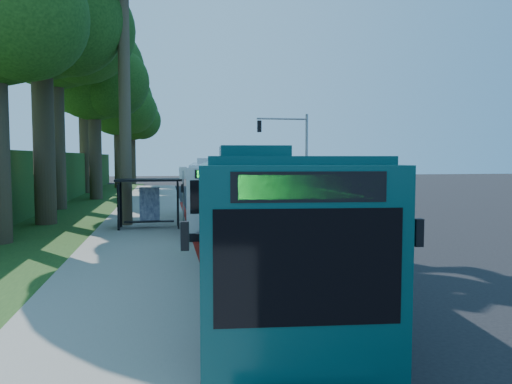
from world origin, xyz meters
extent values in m
plane|color=black|center=(0.00, 0.00, 0.00)|extent=(140.00, 140.00, 0.00)
cube|color=gray|center=(-7.30, 0.00, 0.06)|extent=(4.50, 70.00, 0.12)
cube|color=maroon|center=(-5.00, -4.00, 0.07)|extent=(0.25, 30.00, 0.13)
cube|color=#234719|center=(-13.00, 5.00, 0.03)|extent=(8.00, 70.00, 0.06)
cube|color=black|center=(-7.00, -3.00, 2.50)|extent=(3.20, 1.50, 0.10)
cube|color=black|center=(-8.45, -3.00, 1.20)|extent=(0.06, 1.30, 2.20)
cube|color=navy|center=(-7.00, -2.30, 1.25)|extent=(1.00, 0.12, 1.70)
cube|color=black|center=(-7.00, -3.10, 0.45)|extent=(2.40, 0.40, 0.06)
cube|color=black|center=(-8.40, -2.40, 1.20)|extent=(0.08, 0.08, 2.40)
cube|color=black|center=(-5.60, -2.40, 1.20)|extent=(0.08, 0.08, 2.40)
cube|color=black|center=(-8.40, -3.60, 1.20)|extent=(0.08, 0.08, 2.40)
cube|color=black|center=(-5.60, -3.60, 1.20)|extent=(0.08, 0.08, 2.40)
cylinder|color=gray|center=(-5.40, -5.00, 1.50)|extent=(0.06, 0.06, 3.00)
cube|color=white|center=(-5.40, -5.00, 2.90)|extent=(0.35, 0.04, 0.55)
cylinder|color=gray|center=(4.80, 10.00, 3.50)|extent=(0.20, 0.20, 7.00)
cylinder|color=gray|center=(2.80, 10.00, 6.60)|extent=(4.00, 0.14, 0.14)
cube|color=black|center=(1.00, 10.00, 6.00)|extent=(0.30, 0.30, 0.90)
cube|color=black|center=(4.55, 10.00, 2.60)|extent=(0.25, 0.25, 0.35)
cylinder|color=#4C3F2D|center=(-8.20, -1.50, 6.50)|extent=(0.60, 0.60, 13.00)
cylinder|color=#382B1E|center=(-12.50, 0.00, 5.25)|extent=(1.10, 1.10, 10.50)
sphere|color=#153A0F|center=(-12.50, 0.00, 11.70)|extent=(8.00, 8.00, 8.00)
sphere|color=#153A0F|center=(-10.90, -1.20, 10.50)|extent=(5.60, 5.60, 5.60)
sphere|color=#153A0F|center=(-13.90, 1.40, 10.80)|extent=(5.20, 5.20, 5.20)
cylinder|color=#382B1E|center=(-13.50, 8.00, 5.95)|extent=(1.18, 1.18, 11.90)
sphere|color=#153A0F|center=(-13.50, 8.00, 13.26)|extent=(10.00, 10.00, 10.00)
sphere|color=#153A0F|center=(-11.50, 6.50, 11.90)|extent=(7.00, 7.00, 7.00)
sphere|color=#153A0F|center=(-15.25, 9.75, 12.24)|extent=(6.50, 6.50, 6.50)
cylinder|color=#382B1E|center=(-12.00, 16.00, 4.90)|extent=(1.06, 1.06, 9.80)
sphere|color=#153A0F|center=(-12.00, 16.00, 10.92)|extent=(8.40, 8.40, 8.40)
sphere|color=#153A0F|center=(-10.32, 14.74, 9.80)|extent=(5.88, 5.88, 5.88)
sphere|color=#153A0F|center=(-13.47, 17.47, 10.08)|extent=(5.46, 5.46, 5.46)
cylinder|color=#382B1E|center=(-14.00, 24.00, 5.60)|extent=(1.14, 1.14, 11.20)
sphere|color=#153A0F|center=(-14.00, 24.00, 12.48)|extent=(9.60, 9.60, 9.60)
sphere|color=#153A0F|center=(-12.08, 22.56, 11.20)|extent=(6.72, 6.72, 6.72)
sphere|color=#153A0F|center=(-15.68, 25.68, 11.52)|extent=(6.24, 6.24, 6.24)
cylinder|color=#382B1E|center=(-11.50, 32.00, 4.55)|extent=(1.02, 1.02, 9.10)
sphere|color=#153A0F|center=(-11.50, 32.00, 10.14)|extent=(8.00, 8.00, 8.00)
sphere|color=#153A0F|center=(-9.90, 30.80, 9.10)|extent=(5.60, 5.60, 5.60)
sphere|color=#153A0F|center=(-12.90, 33.40, 9.36)|extent=(5.20, 5.20, 5.20)
cylinder|color=#382B1E|center=(-10.50, 40.00, 4.20)|extent=(0.98, 0.98, 8.40)
sphere|color=#153A0F|center=(-10.50, 40.00, 9.36)|extent=(7.00, 7.00, 7.00)
sphere|color=#153A0F|center=(-9.10, 38.95, 8.40)|extent=(4.90, 4.90, 4.90)
sphere|color=#153A0F|center=(-11.72, 41.23, 8.64)|extent=(4.55, 4.55, 4.55)
sphere|color=#153A0F|center=(-11.56, -7.08, 9.10)|extent=(5.04, 5.04, 5.04)
cube|color=silver|center=(-3.66, -1.64, 1.76)|extent=(3.40, 12.06, 2.83)
cube|color=black|center=(-3.66, -1.64, 0.30)|extent=(3.43, 12.12, 0.35)
cube|color=black|center=(-3.62, -1.15, 2.03)|extent=(3.27, 9.45, 1.09)
cube|color=black|center=(-4.10, -7.53, 1.98)|extent=(2.23, 0.28, 1.39)
cube|color=black|center=(-3.23, 4.24, 2.08)|extent=(2.03, 0.27, 0.99)
cube|color=#19E533|center=(-4.10, -7.54, 2.93)|extent=(1.65, 0.22, 0.28)
cube|color=silver|center=(-3.66, -1.64, 3.22)|extent=(3.16, 11.45, 0.12)
cube|color=silver|center=(-3.51, 0.34, 3.39)|extent=(1.95, 2.60, 0.35)
cylinder|color=black|center=(-5.08, -5.36, 0.50)|extent=(0.37, 1.01, 0.99)
cylinder|color=black|center=(-2.80, -5.52, 0.50)|extent=(0.37, 1.01, 0.99)
cylinder|color=black|center=(-4.47, 2.95, 0.50)|extent=(0.37, 1.01, 0.99)
cylinder|color=black|center=(-2.18, 2.78, 0.50)|extent=(0.37, 1.01, 0.99)
cube|color=#0B3B3E|center=(-3.80, -15.39, 1.95)|extent=(3.99, 13.38, 3.13)
cube|color=black|center=(-3.80, -15.39, 0.33)|extent=(4.02, 13.45, 0.38)
cube|color=black|center=(-3.75, -14.84, 2.25)|extent=(3.79, 10.50, 1.21)
cube|color=black|center=(-4.39, -21.89, 2.20)|extent=(2.47, 0.36, 1.54)
cube|color=black|center=(-3.21, -8.88, 2.31)|extent=(2.24, 0.34, 1.10)
cube|color=#19E533|center=(-4.40, -21.90, 3.24)|extent=(1.82, 0.27, 0.31)
cube|color=#0B3B3E|center=(-3.80, -15.39, 3.57)|extent=(3.70, 12.70, 0.13)
cube|color=#0B3B3E|center=(-3.60, -13.20, 3.76)|extent=(2.20, 2.91, 0.38)
cylinder|color=black|center=(-5.45, -19.47, 0.55)|extent=(0.43, 1.12, 1.10)
cylinder|color=black|center=(-2.92, -19.70, 0.55)|extent=(0.43, 1.12, 1.10)
cylinder|color=black|center=(-4.61, -10.28, 0.55)|extent=(0.43, 1.12, 1.10)
cylinder|color=black|center=(-2.08, -10.51, 0.55)|extent=(0.43, 1.12, 1.10)
imported|color=silver|center=(1.95, 7.28, 0.84)|extent=(4.50, 6.59, 1.68)
camera|label=1|loc=(-6.21, -28.06, 3.62)|focal=35.00mm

